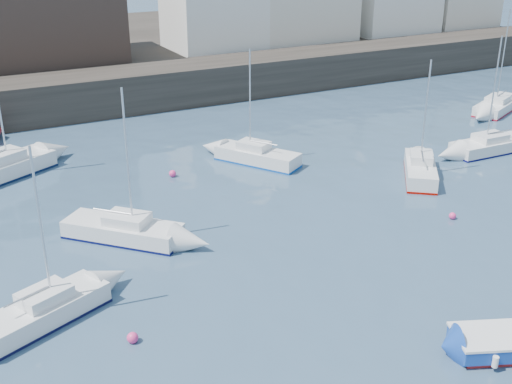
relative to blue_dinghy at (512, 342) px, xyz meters
name	(u,v)px	position (x,y,z in m)	size (l,w,h in m)	color
water	(417,352)	(-2.88, 1.49, -0.43)	(220.00, 220.00, 0.00)	#2D4760
quay_wall	(120,90)	(-2.88, 36.49, 1.07)	(90.00, 5.00, 3.00)	#28231E
land_strip	(69,53)	(-2.88, 54.49, 0.97)	(90.00, 32.00, 2.80)	#28231E
warehouse	(14,15)	(-8.88, 44.49, 6.19)	(16.40, 10.40, 7.60)	#3D2D26
blue_dinghy	(512,342)	(0.00, 0.00, 0.00)	(4.44, 3.18, 0.78)	maroon
sailboat_a	(41,312)	(-13.99, 9.27, 0.05)	(5.46, 3.61, 6.79)	white
sailboat_b	(123,230)	(-9.33, 14.49, 0.04)	(5.22, 5.30, 7.25)	white
sailboat_c	(420,169)	(8.17, 14.16, 0.08)	(4.42, 5.05, 6.74)	white
sailboat_d	(492,145)	(15.26, 15.51, 0.02)	(5.84, 1.98, 7.40)	white
sailboat_f	(257,156)	(0.92, 20.64, 0.05)	(4.24, 5.42, 6.92)	white
sailboat_g	(498,105)	(23.13, 22.37, 0.01)	(6.42, 4.35, 7.79)	white
buoy_near	(133,342)	(-11.40, 6.59, -0.43)	(0.41, 0.41, 0.41)	#FF3985
buoy_mid	(452,219)	(5.86, 9.05, -0.43)	(0.36, 0.36, 0.36)	#FF3985
buoy_far	(173,177)	(-4.49, 20.90, -0.43)	(0.42, 0.42, 0.42)	#FF3985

